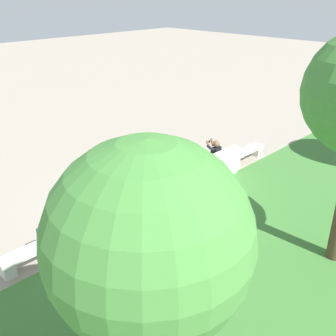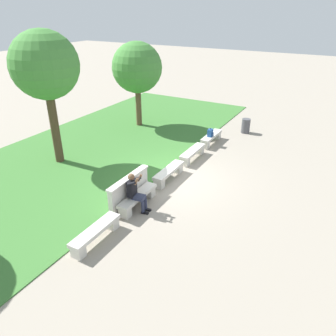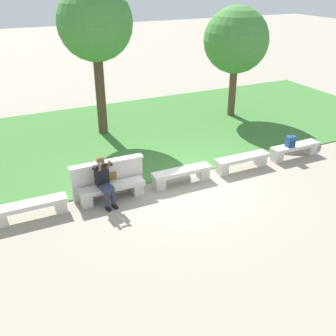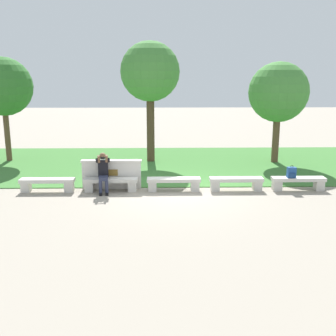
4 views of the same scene
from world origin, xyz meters
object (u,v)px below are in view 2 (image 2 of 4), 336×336
object	(u,v)px
bench_end	(211,137)
backpack	(210,133)
trash_bin	(246,126)
person_photographer	(135,190)
tree_right_background	(137,68)
bench_near	(138,198)
tree_left_background	(45,66)
bench_main	(96,233)
bench_far	(193,153)
bench_mid	(169,173)

from	to	relation	value
bench_end	backpack	distance (m)	0.43
bench_end	trash_bin	distance (m)	2.47
person_photographer	tree_right_background	bearing A→B (deg)	33.08
backpack	trash_bin	distance (m)	2.72
trash_bin	backpack	bearing A→B (deg)	159.18
bench_near	backpack	size ratio (longest dim) A/B	4.22
person_photographer	trash_bin	xyz separation A→B (m)	(8.88, -0.93, -0.36)
tree_left_background	trash_bin	xyz separation A→B (m)	(7.39, -5.91, -3.61)
person_photographer	backpack	world-z (taller)	person_photographer
bench_main	tree_left_background	xyz separation A→B (m)	(3.38, 4.91, 3.69)
bench_far	trash_bin	world-z (taller)	trash_bin
person_photographer	tree_right_background	distance (m)	8.83
backpack	bench_near	bearing A→B (deg)	179.62
bench_mid	person_photographer	distance (m)	2.40
tree_left_background	bench_main	bearing A→B (deg)	-124.58
bench_near	person_photographer	distance (m)	0.50
bench_end	tree_left_background	size ratio (longest dim) A/B	0.34
bench_near	backpack	xyz separation A→B (m)	(6.12, -0.04, 0.33)
bench_mid	bench_main	bearing A→B (deg)	180.00
bench_mid	bench_end	xyz separation A→B (m)	(4.26, 0.00, 0.00)
backpack	trash_bin	size ratio (longest dim) A/B	0.57
bench_near	bench_end	bearing A→B (deg)	0.00
bench_mid	trash_bin	bearing A→B (deg)	-8.75
bench_mid	trash_bin	distance (m)	6.59
backpack	bench_main	bearing A→B (deg)	179.72
person_photographer	backpack	bearing A→B (deg)	0.33
bench_mid	trash_bin	xyz separation A→B (m)	(6.52, -1.00, 0.08)
bench_near	tree_right_background	size ratio (longest dim) A/B	0.40
bench_near	bench_end	size ratio (longest dim) A/B	1.00
backpack	tree_right_background	size ratio (longest dim) A/B	0.10
bench_main	person_photographer	bearing A→B (deg)	-2.32
bench_end	tree_right_background	size ratio (longest dim) A/B	0.40
bench_main	bench_near	size ratio (longest dim) A/B	1.00
backpack	person_photographer	bearing A→B (deg)	-179.67
bench_main	bench_end	distance (m)	8.51
bench_far	tree_left_background	size ratio (longest dim) A/B	0.34
bench_far	person_photographer	world-z (taller)	person_photographer
bench_far	person_photographer	bearing A→B (deg)	-179.02
bench_mid	backpack	world-z (taller)	backpack
bench_near	bench_main	bearing A→B (deg)	180.00
bench_main	bench_mid	world-z (taller)	same
bench_main	trash_bin	size ratio (longest dim) A/B	2.41
bench_main	bench_far	bearing A→B (deg)	0.00
bench_near	tree_left_background	distance (m)	6.27
backpack	tree_left_background	xyz separation A→B (m)	(-4.86, 4.95, 3.36)
bench_main	tree_left_background	bearing A→B (deg)	55.42
bench_near	person_photographer	bearing A→B (deg)	-161.44
bench_near	backpack	world-z (taller)	backpack
person_photographer	trash_bin	size ratio (longest dim) A/B	1.76
bench_main	bench_mid	size ratio (longest dim) A/B	1.00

